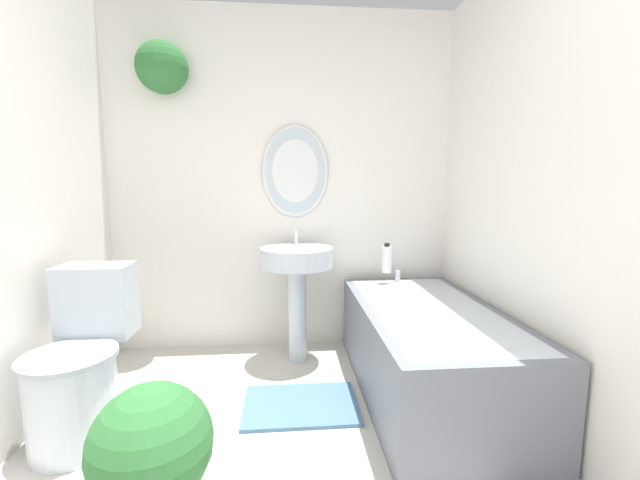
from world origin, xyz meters
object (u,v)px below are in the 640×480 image
object	(u,v)px
bathtub	(427,349)
shampoo_bottle	(387,259)
toilet	(81,367)
potted_plant	(152,452)
pedestal_sink	(297,271)

from	to	relation	value
bathtub	shampoo_bottle	world-z (taller)	shampoo_bottle
bathtub	toilet	bearing A→B (deg)	-172.40
shampoo_bottle	potted_plant	bearing A→B (deg)	-129.22
toilet	bathtub	bearing A→B (deg)	7.60
toilet	shampoo_bottle	bearing A→B (deg)	25.93
pedestal_sink	toilet	bearing A→B (deg)	-144.79
bathtub	shampoo_bottle	distance (m)	0.71
pedestal_sink	potted_plant	bearing A→B (deg)	-111.33
potted_plant	shampoo_bottle	bearing A→B (deg)	50.78
toilet	pedestal_sink	distance (m)	1.30
shampoo_bottle	potted_plant	world-z (taller)	shampoo_bottle
bathtub	shampoo_bottle	bearing A→B (deg)	99.67
toilet	bathtub	xyz separation A→B (m)	(1.76, 0.24, -0.07)
bathtub	potted_plant	xyz separation A→B (m)	(-1.24, -0.83, 0.04)
pedestal_sink	shampoo_bottle	world-z (taller)	pedestal_sink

